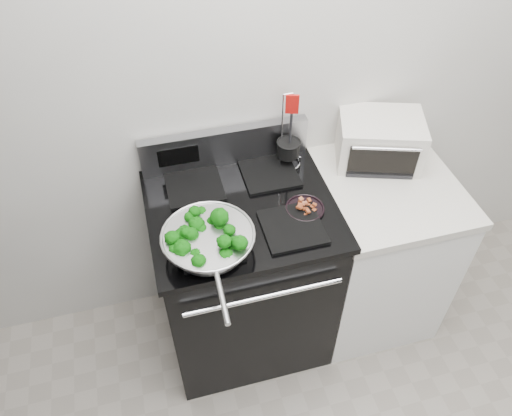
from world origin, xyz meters
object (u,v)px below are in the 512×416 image
object	(u,v)px
toaster_oven	(379,140)
utensil_holder	(288,152)
gas_range	(243,273)
skillet	(208,240)
bacon_plate	(305,207)

from	to	relation	value
toaster_oven	utensil_holder	bearing A→B (deg)	-166.78
gas_range	skillet	bearing A→B (deg)	-131.44
skillet	toaster_oven	bearing A→B (deg)	24.95
gas_range	utensil_holder	size ratio (longest dim) A/B	3.01
skillet	bacon_plate	size ratio (longest dim) A/B	3.51
bacon_plate	utensil_holder	world-z (taller)	utensil_holder
skillet	bacon_plate	bearing A→B (deg)	16.19
gas_range	utensil_holder	xyz separation A→B (m)	(0.27, 0.22, 0.53)
utensil_holder	toaster_oven	size ratio (longest dim) A/B	0.84
gas_range	toaster_oven	distance (m)	0.90
gas_range	toaster_oven	world-z (taller)	toaster_oven
skillet	utensil_holder	size ratio (longest dim) A/B	1.53
utensil_holder	toaster_oven	xyz separation A→B (m)	(0.43, -0.04, 0.01)
skillet	bacon_plate	xyz separation A→B (m)	(0.43, 0.11, -0.04)
skillet	utensil_holder	world-z (taller)	utensil_holder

